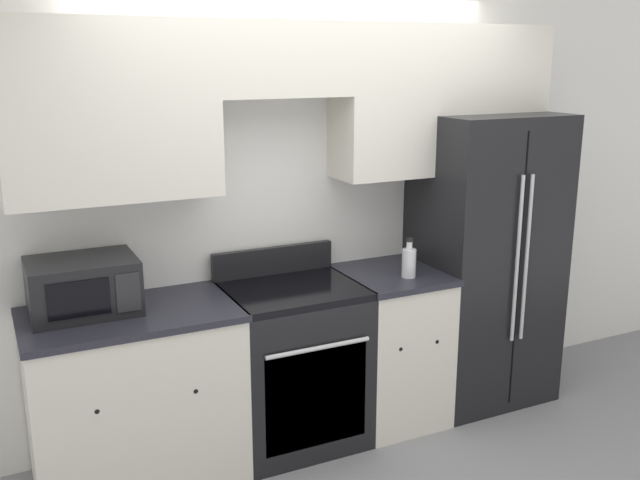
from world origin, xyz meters
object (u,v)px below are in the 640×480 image
at_px(oven_range, 293,364).
at_px(bottle, 409,262).
at_px(microwave, 83,286).
at_px(refrigerator, 477,257).

bearing_deg(oven_range, bottle, -10.15).
height_order(microwave, bottle, microwave).
distance_m(oven_range, refrigerator, 1.41).
xyz_separation_m(microwave, bottle, (1.77, -0.21, -0.05)).
xyz_separation_m(refrigerator, bottle, (-0.65, -0.20, 0.11)).
relative_size(oven_range, refrigerator, 0.59).
distance_m(oven_range, microwave, 1.25).
relative_size(oven_range, bottle, 4.74).
bearing_deg(oven_range, microwave, 175.26).
bearing_deg(oven_range, refrigerator, 3.35).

